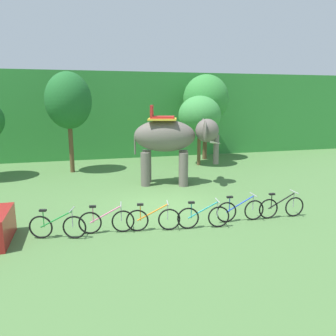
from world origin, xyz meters
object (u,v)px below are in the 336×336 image
(elephant, at_px, (172,139))
(bike_green, at_px, (57,226))
(bike_black, at_px, (281,207))
(tree_center_left, at_px, (206,99))
(bike_pink, at_px, (106,221))
(tree_far_right, at_px, (68,101))
(tree_far_left, at_px, (200,115))
(bike_blue, at_px, (240,210))
(bike_orange, at_px, (153,219))
(bike_teal, at_px, (203,217))

(elephant, distance_m, bike_green, 7.53)
(elephant, relative_size, bike_black, 2.48)
(elephant, bearing_deg, tree_center_left, 56.08)
(elephant, distance_m, bike_pink, 6.63)
(elephant, xyz_separation_m, bike_green, (-4.99, -5.33, -1.82))
(tree_far_right, bearing_deg, elephant, -40.46)
(tree_far_left, bearing_deg, bike_blue, -101.86)
(elephant, bearing_deg, bike_pink, -123.91)
(bike_orange, height_order, bike_blue, same)
(elephant, bearing_deg, bike_orange, -111.20)
(tree_far_right, relative_size, bike_green, 3.32)
(tree_center_left, relative_size, bike_teal, 3.31)
(bike_orange, bearing_deg, tree_far_left, 62.30)
(tree_far_right, xyz_separation_m, tree_far_left, (7.59, 0.06, -0.87))
(tree_far_left, distance_m, elephant, 5.07)
(tree_far_right, bearing_deg, bike_green, -91.75)
(bike_pink, xyz_separation_m, bike_teal, (3.02, -0.40, 0.00))
(tree_far_left, bearing_deg, tree_center_left, 59.34)
(tree_far_right, height_order, bike_orange, tree_far_right)
(tree_far_left, height_order, bike_blue, tree_far_left)
(bike_orange, bearing_deg, bike_black, 0.09)
(tree_center_left, bearing_deg, bike_green, -128.54)
(tree_far_right, distance_m, bike_blue, 11.54)
(bike_green, height_order, bike_teal, same)
(tree_center_left, height_order, bike_black, tree_center_left)
(bike_blue, bearing_deg, tree_far_left, 78.14)
(tree_far_right, height_order, bike_teal, tree_far_right)
(tree_far_right, distance_m, tree_center_left, 8.93)
(bike_pink, xyz_separation_m, bike_orange, (1.43, -0.20, 0.00))
(bike_green, relative_size, bike_orange, 0.98)
(bike_green, height_order, bike_pink, same)
(elephant, bearing_deg, tree_far_left, 54.65)
(tree_center_left, xyz_separation_m, bike_teal, (-4.54, -11.65, -3.64))
(elephant, height_order, bike_pink, elephant)
(bike_orange, relative_size, bike_teal, 0.99)
(bike_blue, bearing_deg, elephant, 99.37)
(tree_center_left, xyz_separation_m, bike_pink, (-7.56, -11.25, -3.64))
(tree_far_right, xyz_separation_m, bike_blue, (5.60, -9.44, -3.57))
(bike_pink, height_order, bike_blue, same)
(bike_orange, bearing_deg, tree_far_right, 105.18)
(bike_green, bearing_deg, bike_black, -1.10)
(bike_green, height_order, bike_blue, same)
(bike_orange, bearing_deg, bike_green, 176.99)
(tree_center_left, distance_m, bike_teal, 13.02)
(bike_pink, bearing_deg, tree_center_left, 56.09)
(tree_far_right, distance_m, bike_orange, 10.47)
(bike_blue, bearing_deg, bike_black, -1.97)
(tree_far_right, relative_size, elephant, 1.30)
(bike_blue, bearing_deg, bike_green, 179.12)
(bike_orange, xyz_separation_m, bike_teal, (1.60, -0.20, 0.00))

